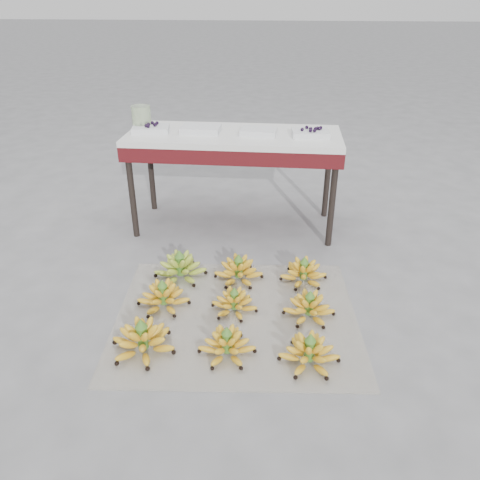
# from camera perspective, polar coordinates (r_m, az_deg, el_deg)

# --- Properties ---
(ground) EXTENTS (60.00, 60.00, 0.00)m
(ground) POSITION_cam_1_polar(r_m,az_deg,el_deg) (2.54, -0.45, -8.52)
(ground) COLOR slate
(ground) RESTS_ON ground
(newspaper_mat) EXTENTS (1.33, 1.15, 0.01)m
(newspaper_mat) POSITION_cam_1_polar(r_m,az_deg,el_deg) (2.48, -0.43, -9.31)
(newspaper_mat) COLOR silver
(newspaper_mat) RESTS_ON ground
(bunch_front_left) EXTENTS (0.40, 0.40, 0.19)m
(bunch_front_left) POSITION_cam_1_polar(r_m,az_deg,el_deg) (2.28, -11.76, -11.87)
(bunch_front_left) COLOR gold
(bunch_front_left) RESTS_ON newspaper_mat
(bunch_front_center) EXTENTS (0.27, 0.27, 0.16)m
(bunch_front_center) POSITION_cam_1_polar(r_m,az_deg,el_deg) (2.22, -1.60, -12.69)
(bunch_front_center) COLOR gold
(bunch_front_center) RESTS_ON newspaper_mat
(bunch_front_right) EXTENTS (0.28, 0.28, 0.17)m
(bunch_front_right) POSITION_cam_1_polar(r_m,az_deg,el_deg) (2.20, 8.45, -13.47)
(bunch_front_right) COLOR gold
(bunch_front_right) RESTS_ON newspaper_mat
(bunch_mid_left) EXTENTS (0.30, 0.30, 0.17)m
(bunch_mid_left) POSITION_cam_1_polar(r_m,az_deg,el_deg) (2.55, -9.33, -6.89)
(bunch_mid_left) COLOR gold
(bunch_mid_left) RESTS_ON newspaper_mat
(bunch_mid_center) EXTENTS (0.28, 0.28, 0.15)m
(bunch_mid_center) POSITION_cam_1_polar(r_m,az_deg,el_deg) (2.49, -0.69, -7.67)
(bunch_mid_center) COLOR gold
(bunch_mid_center) RESTS_ON newspaper_mat
(bunch_mid_right) EXTENTS (0.34, 0.34, 0.16)m
(bunch_mid_right) POSITION_cam_1_polar(r_m,az_deg,el_deg) (2.48, 8.42, -8.15)
(bunch_mid_right) COLOR gold
(bunch_mid_right) RESTS_ON newspaper_mat
(bunch_back_left) EXTENTS (0.36, 0.36, 0.19)m
(bunch_back_left) POSITION_cam_1_polar(r_m,az_deg,el_deg) (2.78, -7.28, -3.43)
(bunch_back_left) COLOR #91B336
(bunch_back_left) RESTS_ON newspaper_mat
(bunch_back_center) EXTENTS (0.36, 0.36, 0.17)m
(bunch_back_center) POSITION_cam_1_polar(r_m,az_deg,el_deg) (2.74, -0.17, -3.78)
(bunch_back_center) COLOR gold
(bunch_back_center) RESTS_ON newspaper_mat
(bunch_back_right) EXTENTS (0.27, 0.27, 0.16)m
(bunch_back_right) POSITION_cam_1_polar(r_m,az_deg,el_deg) (2.76, 7.76, -3.98)
(bunch_back_right) COLOR gold
(bunch_back_right) RESTS_ON newspaper_mat
(vendor_table) EXTENTS (1.42, 0.57, 0.68)m
(vendor_table) POSITION_cam_1_polar(r_m,az_deg,el_deg) (3.21, -0.74, 11.56)
(vendor_table) COLOR black
(vendor_table) RESTS_ON ground
(tray_far_left) EXTENTS (0.26, 0.21, 0.06)m
(tray_far_left) POSITION_cam_1_polar(r_m,az_deg,el_deg) (3.27, -10.82, 13.19)
(tray_far_left) COLOR silver
(tray_far_left) RESTS_ON vendor_table
(tray_left) EXTENTS (0.26, 0.19, 0.04)m
(tray_left) POSITION_cam_1_polar(r_m,az_deg,el_deg) (3.22, -4.79, 13.33)
(tray_left) COLOR silver
(tray_left) RESTS_ON vendor_table
(tray_right) EXTENTS (0.24, 0.18, 0.04)m
(tray_right) POSITION_cam_1_polar(r_m,az_deg,el_deg) (3.15, 2.30, 13.08)
(tray_right) COLOR silver
(tray_right) RESTS_ON vendor_table
(tray_far_right) EXTENTS (0.25, 0.19, 0.06)m
(tray_far_right) POSITION_cam_1_polar(r_m,az_deg,el_deg) (3.14, 8.61, 12.78)
(tray_far_right) COLOR silver
(tray_far_right) RESTS_ON vendor_table
(glass_jar) EXTENTS (0.17, 0.17, 0.16)m
(glass_jar) POSITION_cam_1_polar(r_m,az_deg,el_deg) (3.32, -11.92, 14.38)
(glass_jar) COLOR #D9F1C0
(glass_jar) RESTS_ON vendor_table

